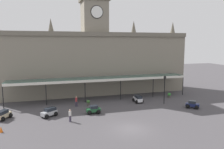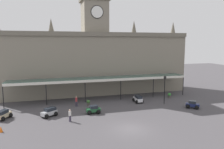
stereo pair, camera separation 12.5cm
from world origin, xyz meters
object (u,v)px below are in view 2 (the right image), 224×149
at_px(pedestrian_crossing_forecourt, 70,115).
at_px(planter_by_canopy, 169,95).
at_px(car_silver_estate, 49,113).
at_px(car_white_estate, 138,99).
at_px(car_green_sedan, 93,110).
at_px(car_navy_sedan, 193,105).
at_px(victorian_lamppost, 165,86).
at_px(pedestrian_near_entrance, 76,101).
at_px(planter_near_kerb, 88,103).
at_px(car_beige_estate, 3,115).
at_px(traffic_cone, 1,129).

height_order(pedestrian_crossing_forecourt, planter_by_canopy, pedestrian_crossing_forecourt).
bearing_deg(car_silver_estate, car_white_estate, 13.21).
bearing_deg(planter_by_canopy, car_green_sedan, -161.83).
xyz_separation_m(car_navy_sedan, car_white_estate, (-7.01, 5.61, 0.06)).
bearing_deg(victorian_lamppost, car_white_estate, 150.65).
xyz_separation_m(car_silver_estate, pedestrian_crossing_forecourt, (2.61, -2.83, 0.34)).
height_order(car_white_estate, pedestrian_near_entrance, pedestrian_near_entrance).
bearing_deg(planter_near_kerb, pedestrian_near_entrance, 176.83).
xyz_separation_m(car_silver_estate, victorian_lamppost, (18.82, 1.32, 2.49)).
height_order(car_silver_estate, planter_near_kerb, car_silver_estate).
relative_size(car_navy_sedan, car_beige_estate, 0.92).
relative_size(car_navy_sedan, planter_by_canopy, 2.33).
bearing_deg(pedestrian_near_entrance, car_green_sedan, -66.17).
bearing_deg(car_beige_estate, traffic_cone, -83.33).
relative_size(car_beige_estate, car_silver_estate, 1.00).
distance_m(car_navy_sedan, pedestrian_crossing_forecourt, 19.36).
distance_m(car_silver_estate, traffic_cone, 6.84).
distance_m(victorian_lamppost, planter_near_kerb, 13.10).
distance_m(car_green_sedan, victorian_lamppost, 12.95).
bearing_deg(pedestrian_near_entrance, car_silver_estate, -136.50).
relative_size(car_white_estate, victorian_lamppost, 0.46).
height_order(car_beige_estate, planter_by_canopy, car_beige_estate).
xyz_separation_m(pedestrian_near_entrance, traffic_cone, (-9.76, -8.16, -0.55)).
height_order(traffic_cone, planter_by_canopy, planter_by_canopy).
xyz_separation_m(car_white_estate, traffic_cone, (-20.41, -7.60, -0.21)).
xyz_separation_m(car_navy_sedan, planter_near_kerb, (-15.71, 6.06, -0.01)).
bearing_deg(car_white_estate, victorian_lamppost, -29.35).
bearing_deg(pedestrian_near_entrance, pedestrian_crossing_forecourt, -103.69).
bearing_deg(victorian_lamppost, traffic_cone, -167.43).
height_order(car_beige_estate, car_silver_estate, same).
height_order(traffic_cone, planter_near_kerb, planter_near_kerb).
distance_m(car_silver_estate, pedestrian_crossing_forecourt, 3.86).
relative_size(car_beige_estate, traffic_cone, 3.40).
xyz_separation_m(car_white_estate, pedestrian_near_entrance, (-10.65, 0.56, 0.34)).
bearing_deg(planter_near_kerb, car_silver_estate, -147.62).
xyz_separation_m(pedestrian_crossing_forecourt, planter_by_canopy, (19.26, 7.62, -0.42)).
relative_size(car_white_estate, car_silver_estate, 0.93).
relative_size(planter_by_canopy, planter_near_kerb, 1.00).
relative_size(car_white_estate, planter_by_canopy, 2.35).
distance_m(car_navy_sedan, pedestrian_near_entrance, 18.72).
bearing_deg(car_beige_estate, victorian_lamppost, 1.56).
bearing_deg(planter_by_canopy, victorian_lamppost, -131.31).
relative_size(car_navy_sedan, traffic_cone, 3.13).
bearing_deg(car_silver_estate, pedestrian_near_entrance, 43.50).
bearing_deg(planter_by_canopy, car_navy_sedan, -89.26).
distance_m(car_beige_estate, pedestrian_near_entrance, 10.87).
bearing_deg(car_green_sedan, car_beige_estate, 175.37).
bearing_deg(traffic_cone, pedestrian_crossing_forecourt, 8.88).
distance_m(car_white_estate, planter_near_kerb, 8.71).
height_order(car_green_sedan, car_navy_sedan, same).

